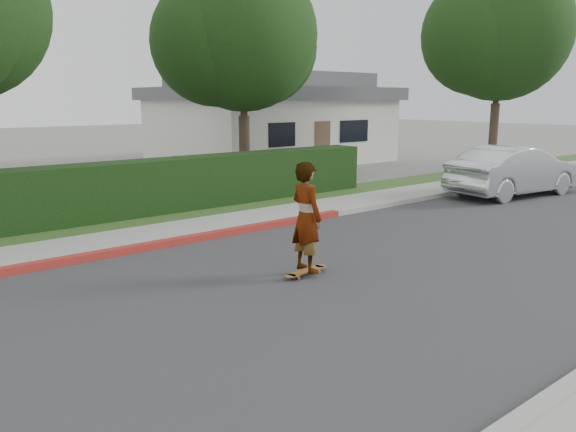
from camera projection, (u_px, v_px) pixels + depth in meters
name	position (u px, v px, depth m)	size (l,w,h in m)	color
ground	(443.00, 255.00, 11.21)	(120.00, 120.00, 0.00)	slate
road	(443.00, 255.00, 11.21)	(60.00, 8.00, 0.01)	#2D2D30
curb_far	(308.00, 218.00, 14.30)	(60.00, 0.20, 0.15)	#9E9E99
curb_red_section	(120.00, 251.00, 11.19)	(12.00, 0.21, 0.15)	maroon
sidewalk_far	(285.00, 213.00, 14.98)	(60.00, 1.60, 0.12)	gray
planting_strip	(250.00, 205.00, 16.19)	(60.00, 1.60, 0.10)	#2D4C1E
hedge	(143.00, 189.00, 14.64)	(15.00, 1.00, 1.50)	black
tree_center	(239.00, 41.00, 18.08)	(5.66, 4.84, 7.44)	#33261C
tree_right	(496.00, 35.00, 22.87)	(6.32, 5.60, 8.56)	#33261C
house	(271.00, 119.00, 27.85)	(10.60, 8.60, 4.30)	beige
skateboard	(306.00, 271.00, 9.87)	(1.00, 0.30, 0.09)	#B65832
skateboarder	(306.00, 217.00, 9.67)	(0.70, 0.46, 1.92)	white
car_silver	(515.00, 171.00, 17.94)	(1.70, 4.87, 1.61)	silver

